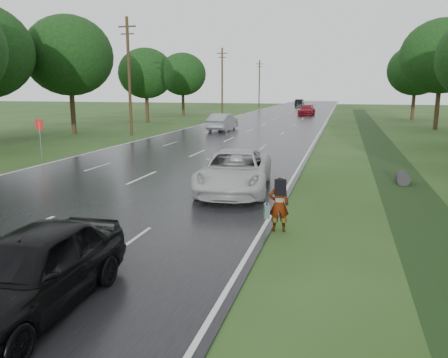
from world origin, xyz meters
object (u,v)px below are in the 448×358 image
pedestrian (278,204)px  silver_sedan (223,122)px  road_sign (40,130)px  white_pickup (235,171)px  dark_sedan (32,270)px

pedestrian → silver_sedan: bearing=-85.4°
silver_sedan → road_sign: bearing=75.1°
pedestrian → silver_sedan: silver_sedan is taller
white_pickup → dark_sedan: (-1.26, -10.43, -0.01)m
dark_sedan → white_pickup: bearing=80.9°
road_sign → silver_sedan: (6.00, 19.08, -0.77)m
road_sign → pedestrian: (15.68, -9.92, -0.82)m
road_sign → dark_sedan: road_sign is taller
road_sign → dark_sedan: (12.00, -15.81, -0.81)m
road_sign → pedestrian: bearing=-32.3°
dark_sedan → pedestrian: bearing=55.8°
pedestrian → dark_sedan: dark_sedan is taller
pedestrian → silver_sedan: size_ratio=0.32×
road_sign → white_pickup: 14.33m
pedestrian → dark_sedan: size_ratio=0.34×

